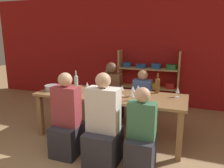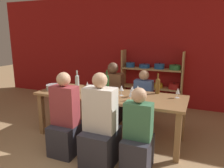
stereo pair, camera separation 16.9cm
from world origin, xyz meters
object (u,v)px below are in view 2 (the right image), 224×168
at_px(dining_table, 110,99).
at_px(wine_glass_red_a, 102,89).
at_px(wine_bottle_amber, 77,81).
at_px(wine_glass_empty_c, 121,88).
at_px(wine_glass_red_b, 178,91).
at_px(wine_bottle_green, 107,81).
at_px(person_near_b, 66,124).
at_px(wine_glass_empty_a, 87,85).
at_px(wine_glass_empty_b, 96,92).
at_px(wine_glass_white_a, 131,94).
at_px(wine_bottle_dark, 158,85).
at_px(mixing_bowl, 54,87).
at_px(person_far_b, 143,105).
at_px(wine_glass_empty_d, 138,88).
at_px(wine_glass_red_c, 132,89).
at_px(person_near_c, 100,132).
at_px(person_far_a, 113,99).
at_px(person_near_a, 138,140).
at_px(shelf_unit, 152,83).

bearing_deg(dining_table, wine_glass_red_a, -100.23).
height_order(wine_bottle_amber, wine_glass_empty_c, wine_bottle_amber).
height_order(wine_bottle_amber, wine_glass_red_b, wine_bottle_amber).
xyz_separation_m(wine_bottle_green, wine_glass_red_a, (0.16, -0.53, -0.01)).
distance_m(dining_table, person_near_b, 0.85).
bearing_deg(person_near_b, wine_glass_empty_a, 91.24).
relative_size(wine_glass_empty_a, wine_glass_red_a, 0.95).
distance_m(wine_bottle_green, wine_glass_empty_b, 0.67).
bearing_deg(wine_glass_white_a, wine_bottle_green, 139.53).
relative_size(wine_bottle_green, wine_bottle_dark, 1.02).
relative_size(mixing_bowl, person_near_b, 0.23).
height_order(wine_bottle_dark, person_near_b, person_near_b).
bearing_deg(person_far_b, wine_glass_empty_c, 75.55).
distance_m(wine_bottle_dark, person_near_b, 1.61).
xyz_separation_m(wine_bottle_green, wine_glass_white_a, (0.63, -0.54, -0.04)).
distance_m(wine_glass_empty_d, person_far_b, 0.79).
relative_size(wine_bottle_dark, wine_glass_red_c, 1.92).
xyz_separation_m(person_near_b, person_near_c, (0.59, -0.06, 0.01)).
xyz_separation_m(wine_bottle_dark, wine_glass_empty_a, (-1.13, -0.36, -0.01)).
distance_m(wine_glass_white_a, person_near_b, 1.06).
xyz_separation_m(wine_glass_empty_b, person_far_a, (-0.17, 1.08, -0.45)).
xyz_separation_m(wine_bottle_dark, wine_glass_empty_d, (-0.27, -0.26, -0.01)).
bearing_deg(person_near_a, person_far_a, 122.99).
bearing_deg(wine_glass_empty_a, wine_glass_red_b, 8.75).
height_order(person_far_a, person_near_c, person_near_c).
xyz_separation_m(shelf_unit, person_near_a, (0.40, -2.64, -0.18)).
bearing_deg(wine_glass_empty_b, wine_glass_red_a, 70.80).
relative_size(mixing_bowl, person_near_c, 0.22).
distance_m(wine_glass_red_a, wine_glass_empty_b, 0.14).
bearing_deg(wine_bottle_green, wine_glass_red_c, -30.03).
bearing_deg(wine_bottle_green, wine_glass_empty_c, -39.46).
xyz_separation_m(wine_glass_empty_b, person_near_b, (-0.31, -0.38, -0.43)).
bearing_deg(person_far_a, wine_glass_empty_a, 78.37).
bearing_deg(wine_glass_empty_d, person_near_c, -106.58).
xyz_separation_m(mixing_bowl, wine_glass_red_a, (1.02, -0.10, 0.08)).
bearing_deg(person_near_c, wine_bottle_amber, 134.50).
bearing_deg(wine_glass_empty_a, wine_glass_red_c, 0.21).
relative_size(wine_bottle_amber, wine_glass_empty_b, 2.10).
height_order(wine_glass_red_c, person_far_a, person_far_a).
xyz_separation_m(wine_glass_empty_a, person_near_a, (1.11, -0.70, -0.49)).
xyz_separation_m(wine_glass_empty_a, wine_glass_red_c, (0.80, 0.00, -0.00)).
xyz_separation_m(wine_glass_white_a, wine_glass_red_b, (0.63, 0.42, 0.01)).
height_order(wine_glass_empty_d, person_near_a, person_near_a).
distance_m(dining_table, person_near_c, 0.83).
xyz_separation_m(wine_bottle_green, wine_glass_empty_b, (0.11, -0.66, -0.02)).
xyz_separation_m(wine_glass_red_c, person_far_b, (-0.00, 0.72, -0.49)).
bearing_deg(wine_glass_white_a, person_far_a, 125.51).
bearing_deg(person_near_b, wine_glass_empty_b, 51.14).
relative_size(dining_table, wine_glass_red_a, 13.17).
distance_m(wine_bottle_amber, wine_glass_empty_d, 1.18).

